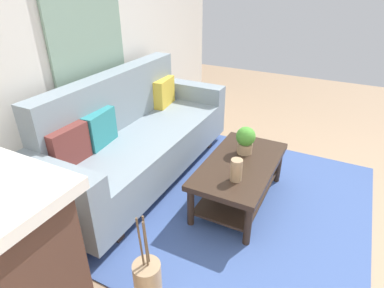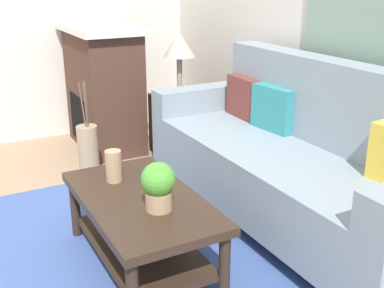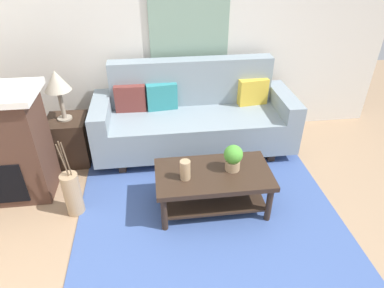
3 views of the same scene
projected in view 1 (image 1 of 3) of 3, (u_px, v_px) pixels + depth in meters
The scene contains 15 objects.
ground_plane at pixel (299, 224), 2.78m from camera, with size 9.12×9.12×0.00m, color #9E7F60.
wall_back at pixel (82, 42), 3.03m from camera, with size 5.12×0.10×2.70m, color silver.
area_rug at pixel (244, 206), 2.98m from camera, with size 2.52×2.13×0.01m, color #3D5693.
couch at pixel (137, 139), 3.26m from camera, with size 2.36×0.84×1.08m.
throw_pillow_maroon at pixel (69, 146), 2.61m from camera, with size 0.36×0.12×0.32m, color brown.
throw_pillow_teal at pixel (100, 128), 2.90m from camera, with size 0.36×0.12×0.32m, color teal.
throw_pillow_mustard at pixel (164, 92), 3.78m from camera, with size 0.36×0.12×0.32m, color gold.
coffee_table at pixel (240, 173), 2.91m from camera, with size 1.10×0.60×0.43m.
tabletop_vase at pixel (236, 170), 2.57m from camera, with size 0.10×0.10×0.19m, color tan.
potted_plant_tabletop at pixel (245, 139), 2.95m from camera, with size 0.18×0.18×0.26m.
side_table at pixel (19, 252), 2.14m from camera, with size 0.44×0.44×0.56m, color #332319.
floor_vase_branch_a at pixel (146, 240), 1.76m from camera, with size 0.01×0.01×0.36m, color brown.
floor_vase_branch_b at pixel (140, 242), 1.74m from camera, with size 0.01×0.01×0.36m, color brown.
floor_vase_branch_c at pixel (146, 245), 1.73m from camera, with size 0.01×0.01×0.36m, color brown.
framed_painting at pixel (87, 28), 2.95m from camera, with size 0.94×0.03×0.90m, color gray.
Camera 1 is at (-2.31, -0.13, 1.93)m, focal length 29.90 mm.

